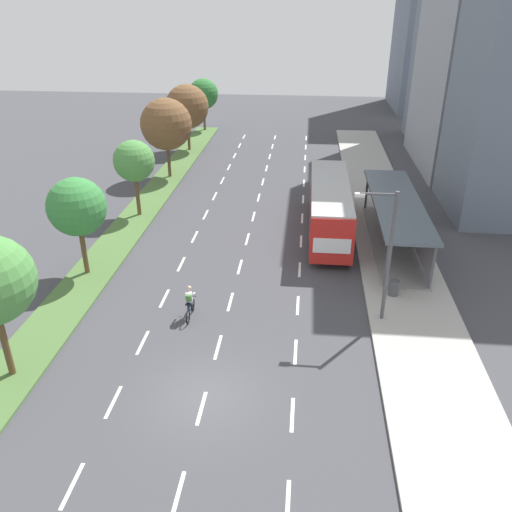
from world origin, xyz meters
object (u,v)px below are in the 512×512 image
bus (330,203)px  median_tree_farthest (203,94)px  streetlight (386,249)px  trash_bin (394,288)px  median_tree_second (77,207)px  median_tree_third (134,161)px  bus_shelter (400,218)px  median_tree_fourth (166,124)px  cyclist (190,303)px  median_tree_fifth (187,107)px

bus → median_tree_farthest: 31.42m
bus → streetlight: bearing=-78.2°
trash_bin → streetlight: bearing=-114.3°
median_tree_second → streetlight: (15.96, -3.17, -0.19)m
median_tree_second → streetlight: bearing=-11.2°
median_tree_third → median_tree_second: bearing=-92.2°
bus_shelter → median_tree_second: median_tree_second is taller
median_tree_farthest → streetlight: size_ratio=0.89×
median_tree_fourth → bus_shelter: bearing=-34.4°
median_tree_second → cyclist: bearing=-29.3°
cyclist → median_tree_second: (-6.79, 3.81, 3.29)m
median_tree_third → streetlight: bearing=-37.6°
trash_bin → cyclist: bearing=-164.0°
median_tree_fourth → median_tree_second: bearing=-91.2°
median_tree_fifth → streetlight: (15.78, -29.75, -0.52)m
median_tree_second → streetlight: 16.27m
median_tree_farthest → streetlight: streetlight is taller
bus_shelter → trash_bin: bus_shelter is taller
streetlight → median_tree_third: bearing=142.4°
streetlight → median_tree_fifth: bearing=117.9°
bus_shelter → trash_bin: size_ratio=14.67×
bus_shelter → median_tree_fourth: 21.63m
median_tree_fifth → bus_shelter: bearing=-49.5°
streetlight → trash_bin: 4.16m
median_tree_fifth → trash_bin: median_tree_fifth is taller
trash_bin → bus_shelter: bearing=80.5°
cyclist → median_tree_fourth: size_ratio=0.27×
bus_shelter → cyclist: 14.73m
cyclist → median_tree_third: (-6.44, 12.67, 3.25)m
median_tree_farthest → cyclist: bearing=-80.3°
median_tree_fourth → median_tree_farthest: bearing=90.8°
median_tree_fifth → streetlight: 33.68m
median_tree_third → trash_bin: bearing=-30.3°
median_tree_fourth → streetlight: 26.07m
bus_shelter → median_tree_fifth: 27.69m
median_tree_fourth → trash_bin: 25.27m
median_tree_fourth → median_tree_third: bearing=-90.1°
bus_shelter → bus: 4.59m
median_tree_fourth → median_tree_fifth: median_tree_fourth is taller
bus_shelter → trash_bin: bearing=-99.5°
bus_shelter → bus: bus is taller
bus_shelter → median_tree_farthest: size_ratio=2.16×
cyclist → median_tree_third: size_ratio=0.34×
streetlight → median_tree_second: bearing=168.8°
cyclist → median_tree_fifth: median_tree_fifth is taller
bus → bus_shelter: bearing=-21.0°
median_tree_third → median_tree_fourth: size_ratio=0.81×
median_tree_fourth → streetlight: (15.59, -20.89, -0.73)m
bus_shelter → median_tree_third: (-17.72, 3.26, 2.17)m
median_tree_fourth → median_tree_farthest: median_tree_fourth is taller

